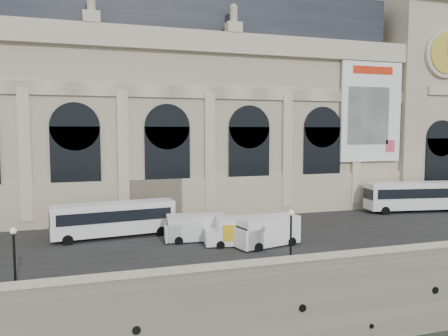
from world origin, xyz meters
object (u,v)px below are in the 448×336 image
(bus_left, at_px, (114,218))
(lamp_right, at_px, (291,238))
(bus_right, at_px, (416,195))
(box_truck, at_px, (242,231))
(van_b, at_px, (265,232))
(van_c, at_px, (192,228))
(lamp_left, at_px, (15,260))

(bus_left, distance_m, lamp_right, 18.37)
(bus_right, distance_m, box_truck, 28.38)
(van_b, bearing_deg, van_c, 146.48)
(bus_left, bearing_deg, van_b, -30.06)
(bus_left, bearing_deg, van_c, -27.01)
(bus_right, xyz_separation_m, box_truck, (-27.00, -8.72, -0.84))
(bus_left, height_order, lamp_right, lamp_right)
(lamp_right, bearing_deg, bus_left, 133.44)
(bus_right, bearing_deg, van_c, -169.03)
(van_c, bearing_deg, bus_left, 152.99)
(van_b, height_order, van_c, van_b)
(van_c, relative_size, box_truck, 0.87)
(box_truck, distance_m, lamp_left, 19.39)
(bus_right, relative_size, van_c, 2.26)
(box_truck, bearing_deg, lamp_left, -159.62)
(bus_left, distance_m, van_b, 14.90)
(box_truck, bearing_deg, lamp_right, -78.15)
(box_truck, bearing_deg, bus_right, 17.90)
(bus_right, bearing_deg, box_truck, -162.10)
(box_truck, relative_size, lamp_right, 1.53)
(van_b, distance_m, lamp_left, 20.67)
(bus_left, height_order, bus_right, bus_right)
(lamp_left, distance_m, lamp_right, 19.64)
(bus_right, bearing_deg, lamp_right, -148.31)
(bus_left, height_order, van_b, bus_left)
(lamp_left, height_order, lamp_right, lamp_right)
(van_c, bearing_deg, lamp_right, -60.26)
(van_c, distance_m, box_truck, 4.90)
(lamp_right, bearing_deg, bus_right, 31.69)
(bus_left, xyz_separation_m, van_b, (12.88, -7.46, -0.57))
(bus_left, relative_size, van_b, 1.87)
(van_b, xyz_separation_m, van_c, (-5.82, 3.85, -0.08))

